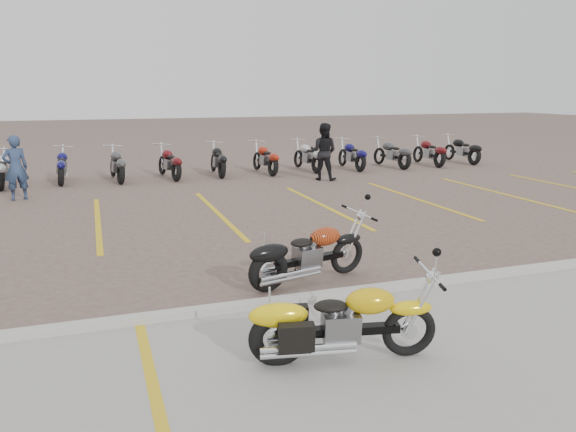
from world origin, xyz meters
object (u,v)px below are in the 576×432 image
object	(u,v)px
person_a	(16,168)
flame_cruiser	(305,256)
person_b	(323,152)
yellow_cruiser	(339,325)

from	to	relation	value
person_a	flame_cruiser	bearing A→B (deg)	100.84
person_b	yellow_cruiser	bearing A→B (deg)	105.61
yellow_cruiser	person_b	bearing A→B (deg)	79.51
person_a	yellow_cruiser	bearing A→B (deg)	92.72
yellow_cruiser	person_b	size ratio (longest dim) A/B	1.11
flame_cruiser	person_b	xyz separation A→B (m)	(4.10, 9.10, 0.49)
yellow_cruiser	person_a	distance (m)	11.90
yellow_cruiser	flame_cruiser	distance (m)	2.52
yellow_cruiser	flame_cruiser	xyz separation A→B (m)	(0.55, 2.45, 0.00)
person_a	person_b	bearing A→B (deg)	164.51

